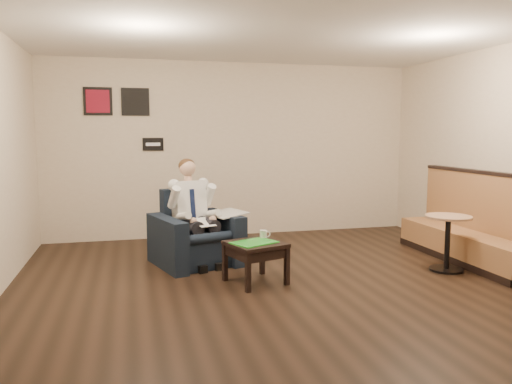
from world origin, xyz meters
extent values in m
plane|color=black|center=(0.00, 0.00, 0.00)|extent=(6.00, 6.00, 0.00)
cube|color=beige|center=(0.00, 3.00, 1.40)|extent=(6.00, 0.02, 2.80)
cube|color=beige|center=(0.00, -3.00, 1.40)|extent=(6.00, 0.02, 2.80)
cube|color=white|center=(0.00, 0.00, 2.80)|extent=(6.00, 6.00, 0.02)
cube|color=black|center=(-1.30, 2.98, 1.50)|extent=(0.32, 0.02, 0.20)
cube|color=maroon|center=(-2.10, 2.98, 2.15)|extent=(0.42, 0.03, 0.42)
cube|color=black|center=(-1.55, 2.98, 2.15)|extent=(0.42, 0.03, 0.42)
cube|color=black|center=(-0.86, 1.29, 0.47)|extent=(1.21, 1.21, 0.94)
cube|color=white|center=(-0.80, 1.07, 0.58)|extent=(0.31, 0.36, 0.01)
cube|color=silver|center=(-0.46, 1.31, 0.64)|extent=(0.56, 0.62, 0.01)
cube|color=black|center=(-0.32, 0.31, 0.23)|extent=(0.71, 0.71, 0.46)
cube|color=green|center=(-0.34, 0.28, 0.47)|extent=(0.56, 0.50, 0.01)
cylinder|color=white|center=(-0.18, 0.48, 0.51)|extent=(0.11, 0.11, 0.10)
cube|color=black|center=(-0.32, 0.48, 0.47)|extent=(0.15, 0.09, 0.01)
cube|color=#9C683C|center=(2.59, 0.58, 0.58)|extent=(0.54, 2.28, 1.17)
cylinder|color=tan|center=(2.07, 0.22, 0.34)|extent=(0.60, 0.60, 0.68)
camera|label=1|loc=(-1.66, -4.99, 1.68)|focal=35.00mm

